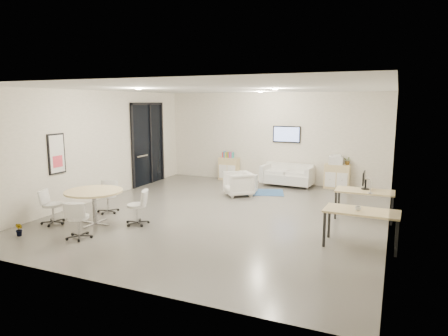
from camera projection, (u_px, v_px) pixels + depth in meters
room_shell at (223, 152)px, 10.15m from camera, size 9.60×10.60×4.80m
glass_door at (148, 141)px, 13.98m from camera, size 0.09×1.90×2.85m
artwork at (57, 154)px, 10.26m from camera, size 0.05×0.54×1.04m
wall_tv at (287, 134)px, 13.97m from camera, size 0.98×0.06×0.58m
ceiling_spots at (228, 90)px, 10.72m from camera, size 3.14×4.14×0.03m
sideboard_left at (229, 169)px, 14.85m from camera, size 0.73×0.38×0.83m
sideboard_right at (337, 177)px, 13.31m from camera, size 0.82×0.40×0.82m
books at (228, 155)px, 14.79m from camera, size 0.43×0.14×0.22m
printer at (336, 160)px, 13.25m from camera, size 0.49×0.42×0.32m
loveseat at (288, 176)px, 13.77m from camera, size 1.77×0.97×0.64m
blue_rug at (260, 192)px, 12.81m from camera, size 1.71×1.39×0.01m
armchair_left at (238, 183)px, 12.32m from camera, size 1.07×1.07×0.81m
armchair_right at (244, 184)px, 12.46m from camera, size 0.70×0.66×0.69m
desk_rear at (365, 193)px, 9.81m from camera, size 1.38×0.69×0.72m
desk_front at (362, 214)px, 7.91m from camera, size 1.45×0.76×0.74m
monitor at (364, 180)px, 9.91m from camera, size 0.20×0.50×0.44m
round_table at (94, 194)px, 9.37m from camera, size 1.34×1.34×0.81m
meeting_chairs at (95, 207)px, 9.43m from camera, size 2.61×2.61×0.82m
plant_cabinet at (348, 162)px, 13.11m from camera, size 0.34×0.36×0.22m
plant_floor at (20, 233)px, 8.61m from camera, size 0.21×0.32×0.13m
cup at (358, 208)px, 7.87m from camera, size 0.12×0.10×0.11m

